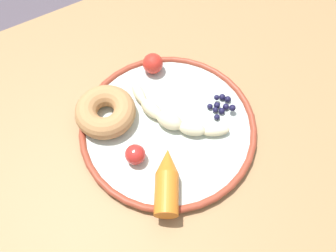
# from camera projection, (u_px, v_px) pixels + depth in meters

# --- Properties ---
(ground_plane) EXTENTS (6.00, 6.00, 0.00)m
(ground_plane) POSITION_uv_depth(u_px,v_px,m) (169.00, 221.00, 1.30)
(ground_plane) COLOR #544B55
(dining_table) EXTENTS (1.18, 0.72, 0.75)m
(dining_table) POSITION_uv_depth(u_px,v_px,m) (170.00, 141.00, 0.73)
(dining_table) COLOR #9C764A
(dining_table) RESTS_ON ground_plane
(plate) EXTENTS (0.31, 0.31, 0.02)m
(plate) POSITION_uv_depth(u_px,v_px,m) (168.00, 127.00, 0.62)
(plate) COLOR silver
(plate) RESTS_ON dining_table
(banana) EXTENTS (0.12, 0.18, 0.03)m
(banana) POSITION_uv_depth(u_px,v_px,m) (172.00, 117.00, 0.61)
(banana) COLOR beige
(banana) RESTS_ON plate
(carrot_orange) EXTENTS (0.09, 0.11, 0.04)m
(carrot_orange) POSITION_uv_depth(u_px,v_px,m) (167.00, 181.00, 0.55)
(carrot_orange) COLOR orange
(carrot_orange) RESTS_ON plate
(donut) EXTENTS (0.14, 0.14, 0.04)m
(donut) POSITION_uv_depth(u_px,v_px,m) (105.00, 112.00, 0.61)
(donut) COLOR #B6814E
(donut) RESTS_ON plate
(blueberry_pile) EXTENTS (0.05, 0.04, 0.02)m
(blueberry_pile) POSITION_uv_depth(u_px,v_px,m) (222.00, 106.00, 0.63)
(blueberry_pile) COLOR #191638
(blueberry_pile) RESTS_ON plate
(tomato_near) EXTENTS (0.04, 0.04, 0.04)m
(tomato_near) POSITION_uv_depth(u_px,v_px,m) (153.00, 63.00, 0.66)
(tomato_near) COLOR red
(tomato_near) RESTS_ON plate
(tomato_mid) EXTENTS (0.03, 0.03, 0.03)m
(tomato_mid) POSITION_uv_depth(u_px,v_px,m) (135.00, 155.00, 0.57)
(tomato_mid) COLOR red
(tomato_mid) RESTS_ON plate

